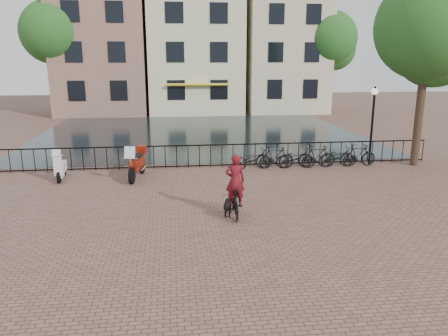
{
  "coord_description": "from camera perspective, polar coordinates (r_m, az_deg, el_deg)",
  "views": [
    {
      "loc": [
        -1.64,
        -10.81,
        4.69
      ],
      "look_at": [
        0.0,
        3.0,
        1.2
      ],
      "focal_mm": 35.0,
      "sensor_mm": 36.0,
      "label": 1
    }
  ],
  "objects": [
    {
      "name": "cyclist",
      "position": [
        13.21,
        1.46,
        -2.78
      ],
      "size": [
        0.73,
        1.67,
        2.26
      ],
      "rotation": [
        0.0,
        0.0,
        3.11
      ],
      "color": "black",
      "rests_on": "ground"
    },
    {
      "name": "parked_bike_1",
      "position": [
        19.19,
        6.62,
        1.39
      ],
      "size": [
        1.69,
        0.59,
        1.0
      ],
      "primitive_type": "imported",
      "rotation": [
        0.0,
        0.0,
        1.5
      ],
      "color": "black",
      "rests_on": "ground"
    },
    {
      "name": "lamp_post",
      "position": [
        20.55,
        18.9,
        6.88
      ],
      "size": [
        0.3,
        0.3,
        3.45
      ],
      "color": "black",
      "rests_on": "ground"
    },
    {
      "name": "motorcycle",
      "position": [
        17.78,
        -11.34,
        1.04
      ],
      "size": [
        0.88,
        2.18,
        1.52
      ],
      "rotation": [
        0.0,
        0.0,
        -0.18
      ],
      "color": "maroon",
      "rests_on": "ground"
    },
    {
      "name": "parked_bike_5",
      "position": [
        20.4,
        17.07,
        1.61
      ],
      "size": [
        1.68,
        0.53,
        1.0
      ],
      "primitive_type": "imported",
      "rotation": [
        0.0,
        0.0,
        1.61
      ],
      "color": "black",
      "rests_on": "ground"
    },
    {
      "name": "railing",
      "position": [
        19.34,
        -1.75,
        1.59
      ],
      "size": [
        20.0,
        0.05,
        1.02
      ],
      "color": "black",
      "rests_on": "ground"
    },
    {
      "name": "parked_bike_4",
      "position": [
        20.05,
        14.57,
        1.43
      ],
      "size": [
        1.72,
        0.62,
        0.9
      ],
      "primitive_type": "imported",
      "rotation": [
        0.0,
        0.0,
        1.56
      ],
      "color": "black",
      "rests_on": "ground"
    },
    {
      "name": "ground",
      "position": [
        11.89,
        1.73,
        -9.14
      ],
      "size": [
        100.0,
        100.0,
        0.0
      ],
      "primitive_type": "plane",
      "color": "brown",
      "rests_on": "ground"
    },
    {
      "name": "tree_near_right",
      "position": [
        21.14,
        25.16,
        16.3
      ],
      "size": [
        4.48,
        4.48,
        8.24
      ],
      "color": "black",
      "rests_on": "ground"
    },
    {
      "name": "tree_far_left",
      "position": [
        39.0,
        -21.54,
        16.16
      ],
      "size": [
        5.04,
        5.04,
        9.27
      ],
      "color": "black",
      "rests_on": "ground"
    },
    {
      "name": "parked_bike_0",
      "position": [
        19.01,
        3.83,
        1.18
      ],
      "size": [
        1.77,
        0.77,
        0.9
      ],
      "primitive_type": "imported",
      "rotation": [
        0.0,
        0.0,
        1.67
      ],
      "color": "black",
      "rests_on": "ground"
    },
    {
      "name": "canal_house_left",
      "position": [
        41.26,
        -15.55,
        15.98
      ],
      "size": [
        7.5,
        9.0,
        12.8
      ],
      "color": "#83584C",
      "rests_on": "ground"
    },
    {
      "name": "parked_bike_2",
      "position": [
        19.44,
        9.34,
        1.31
      ],
      "size": [
        1.77,
        0.77,
        0.9
      ],
      "primitive_type": "imported",
      "rotation": [
        0.0,
        0.0,
        1.47
      ],
      "color": "black",
      "rests_on": "ground"
    },
    {
      "name": "canal_house_mid",
      "position": [
        40.88,
        -3.92,
        15.76
      ],
      "size": [
        8.0,
        9.5,
        11.8
      ],
      "color": "beige",
      "rests_on": "ground"
    },
    {
      "name": "tree_far_right",
      "position": [
        40.23,
        13.59,
        16.09
      ],
      "size": [
        4.76,
        4.76,
        8.76
      ],
      "color": "black",
      "rests_on": "ground"
    },
    {
      "name": "parked_bike_3",
      "position": [
        19.71,
        12.0,
        1.51
      ],
      "size": [
        1.68,
        0.54,
        1.0
      ],
      "primitive_type": "imported",
      "rotation": [
        0.0,
        0.0,
        1.53
      ],
      "color": "black",
      "rests_on": "ground"
    },
    {
      "name": "scooter",
      "position": [
        18.5,
        -20.58,
        0.68
      ],
      "size": [
        0.52,
        1.5,
        1.37
      ],
      "rotation": [
        0.0,
        0.0,
        0.07
      ],
      "color": "silver",
      "rests_on": "ground"
    },
    {
      "name": "canal_house_right",
      "position": [
        42.09,
        7.49,
        16.65
      ],
      "size": [
        7.0,
        9.0,
        13.3
      ],
      "color": "#C2B190",
      "rests_on": "ground"
    },
    {
      "name": "dog",
      "position": [
        13.44,
        0.51,
        -5.07
      ],
      "size": [
        0.43,
        0.87,
        0.56
      ],
      "rotation": [
        0.0,
        0.0,
        -0.19
      ],
      "color": "black",
      "rests_on": "ground"
    },
    {
      "name": "canal_water",
      "position": [
        28.54,
        -3.4,
        4.62
      ],
      "size": [
        20.0,
        20.0,
        0.0
      ],
      "primitive_type": "plane",
      "color": "black",
      "rests_on": "ground"
    }
  ]
}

